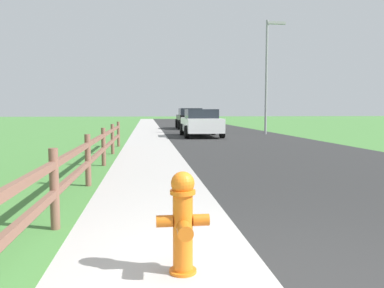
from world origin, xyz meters
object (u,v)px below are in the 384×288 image
(parked_suv_white, at_px, (201,123))
(street_lamp, at_px, (268,68))
(fire_hydrant, at_px, (183,220))
(parked_car_black, at_px, (190,118))

(parked_suv_white, height_order, street_lamp, street_lamp)
(fire_hydrant, distance_m, street_lamp, 20.33)
(parked_suv_white, xyz_separation_m, parked_car_black, (0.39, 8.73, 0.07))
(fire_hydrant, distance_m, parked_suv_white, 17.46)
(parked_suv_white, bearing_deg, street_lamp, 19.93)
(fire_hydrant, relative_size, parked_suv_white, 0.21)
(street_lamp, bearing_deg, parked_car_black, 118.22)
(parked_suv_white, bearing_deg, parked_car_black, 87.44)
(parked_car_black, bearing_deg, parked_suv_white, -92.56)
(street_lamp, bearing_deg, parked_suv_white, -160.07)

